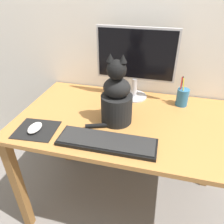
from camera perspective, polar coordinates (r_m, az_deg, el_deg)
ground_plane at (r=1.75m, az=3.18°, el=-22.26°), size 12.00×12.00×0.00m
wall_back at (r=1.43m, az=8.27°, el=24.73°), size 7.00×0.04×2.50m
desk at (r=1.29m, az=4.01°, el=-5.42°), size 1.24×0.72×0.74m
monitor at (r=1.36m, az=6.25°, el=13.50°), size 0.48×0.17×0.44m
keyboard at (r=1.05m, az=-1.36°, el=-7.78°), size 0.48×0.15×0.02m
mousepad_left at (r=1.21m, az=-19.12°, el=-4.37°), size 0.22×0.20×0.00m
computer_mouse_left at (r=1.19m, az=-19.51°, el=-3.90°), size 0.06×0.10×0.03m
cat at (r=1.14m, az=1.17°, el=3.53°), size 0.23×0.20×0.38m
pen_cup at (r=1.40m, az=17.89°, el=3.76°), size 0.07×0.07×0.18m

